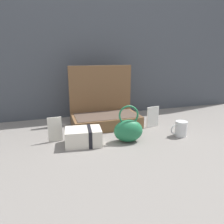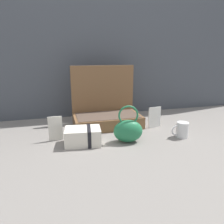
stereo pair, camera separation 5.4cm
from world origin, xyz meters
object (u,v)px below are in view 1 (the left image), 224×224
at_px(poster_card_right, 153,117).
at_px(open_suitcase, 104,112).
at_px(cream_toiletry_bag, 84,137).
at_px(coffee_mug, 181,129).
at_px(info_card_left, 55,129).
at_px(teal_pouch_handbag, 128,130).

bearing_deg(poster_card_right, open_suitcase, 144.64).
relative_size(open_suitcase, cream_toiletry_bag, 2.19).
relative_size(coffee_mug, info_card_left, 0.74).
xyz_separation_m(teal_pouch_handbag, info_card_left, (-0.42, 0.14, 0.00)).
relative_size(open_suitcase, poster_card_right, 3.20).
height_order(teal_pouch_handbag, cream_toiletry_bag, teal_pouch_handbag).
xyz_separation_m(teal_pouch_handbag, poster_card_right, (0.27, 0.20, 0.00)).
height_order(teal_pouch_handbag, coffee_mug, teal_pouch_handbag).
relative_size(teal_pouch_handbag, cream_toiletry_bag, 1.03).
xyz_separation_m(info_card_left, poster_card_right, (0.69, 0.06, -0.00)).
distance_m(open_suitcase, cream_toiletry_bag, 0.38).
bearing_deg(open_suitcase, coffee_mug, -42.27).
bearing_deg(info_card_left, poster_card_right, 2.92).
bearing_deg(poster_card_right, info_card_left, 175.18).
relative_size(cream_toiletry_bag, info_card_left, 1.45).
height_order(cream_toiletry_bag, poster_card_right, poster_card_right).
relative_size(open_suitcase, coffee_mug, 4.26).
bearing_deg(open_suitcase, teal_pouch_handbag, -81.83).
relative_size(open_suitcase, teal_pouch_handbag, 2.13).
distance_m(info_card_left, poster_card_right, 0.70).
xyz_separation_m(cream_toiletry_bag, coffee_mug, (0.62, -0.06, 0.00)).
bearing_deg(open_suitcase, cream_toiletry_bag, -124.16).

